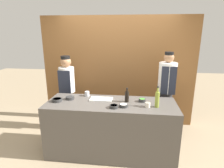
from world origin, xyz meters
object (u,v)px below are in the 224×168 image
at_px(sauce_bowl_white, 124,105).
at_px(cup_cream, 148,105).
at_px(bottle_oil, 157,99).
at_px(sauce_bowl_purple, 57,100).
at_px(cutting_board, 101,99).
at_px(chef_right, 166,92).
at_px(sauce_bowl_yellow, 114,106).
at_px(bottle_soy, 127,96).
at_px(sauce_bowl_red, 70,98).
at_px(cup_steel, 87,94).
at_px(chef_left, 68,90).
at_px(sauce_bowl_green, 142,100).

distance_m(sauce_bowl_white, cup_cream, 0.38).
height_order(bottle_oil, cup_cream, bottle_oil).
relative_size(sauce_bowl_purple, cutting_board, 0.44).
xyz_separation_m(sauce_bowl_white, chef_right, (0.79, 0.87, -0.03)).
distance_m(sauce_bowl_yellow, bottle_soy, 0.35).
bearing_deg(sauce_bowl_red, cup_steel, 39.21).
bearing_deg(sauce_bowl_white, cup_steel, 147.69).
xyz_separation_m(cup_cream, chef_right, (0.41, 0.83, -0.04)).
bearing_deg(cutting_board, chef_left, 143.91).
bearing_deg(sauce_bowl_yellow, cup_cream, 9.74).
bearing_deg(sauce_bowl_yellow, chef_left, 139.33).
bearing_deg(sauce_bowl_yellow, bottle_soy, 56.29).
height_order(sauce_bowl_yellow, sauce_bowl_white, sauce_bowl_white).
relative_size(sauce_bowl_purple, bottle_oil, 0.50).
bearing_deg(sauce_bowl_green, sauce_bowl_yellow, -144.45).
height_order(sauce_bowl_purple, sauce_bowl_red, same).
distance_m(bottle_oil, cup_steel, 1.27).
xyz_separation_m(sauce_bowl_yellow, bottle_soy, (0.19, 0.28, 0.07)).
relative_size(sauce_bowl_green, chef_left, 0.07).
bearing_deg(cutting_board, bottle_soy, -5.59).
distance_m(sauce_bowl_green, sauce_bowl_purple, 1.44).
height_order(sauce_bowl_red, chef_right, chef_right).
bearing_deg(cup_steel, sauce_bowl_purple, -143.12).
xyz_separation_m(sauce_bowl_green, sauce_bowl_red, (-1.24, -0.03, -0.00)).
relative_size(sauce_bowl_white, cutting_board, 0.35).
bearing_deg(chef_left, sauce_bowl_green, -21.75).
bearing_deg(cup_steel, sauce_bowl_red, -140.79).
bearing_deg(cup_steel, bottle_oil, -17.60).
height_order(bottle_soy, chef_right, chef_right).
bearing_deg(sauce_bowl_white, sauce_bowl_red, 166.27).
bearing_deg(cup_cream, sauce_bowl_white, -174.81).
distance_m(sauce_bowl_purple, cup_cream, 1.51).
bearing_deg(chef_right, chef_left, 179.99).
bearing_deg(cup_cream, sauce_bowl_yellow, -170.26).
xyz_separation_m(sauce_bowl_green, chef_left, (-1.52, 0.61, -0.07)).
bearing_deg(chef_left, bottle_oil, -25.10).
bearing_deg(chef_left, cutting_board, -36.09).
height_order(cutting_board, chef_left, chef_left).
relative_size(sauce_bowl_yellow, sauce_bowl_purple, 0.80).
height_order(sauce_bowl_green, sauce_bowl_purple, sauce_bowl_green).
relative_size(sauce_bowl_green, bottle_oil, 0.33).
xyz_separation_m(sauce_bowl_white, cutting_board, (-0.40, 0.27, -0.02)).
xyz_separation_m(sauce_bowl_yellow, cup_steel, (-0.54, 0.49, 0.02)).
relative_size(cutting_board, chef_right, 0.23).
relative_size(sauce_bowl_white, chef_left, 0.08).
relative_size(sauce_bowl_red, chef_right, 0.08).
relative_size(sauce_bowl_red, cup_steel, 1.67).
relative_size(sauce_bowl_white, chef_right, 0.08).
relative_size(sauce_bowl_white, cup_cream, 1.64).
bearing_deg(cutting_board, sauce_bowl_purple, -167.55).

